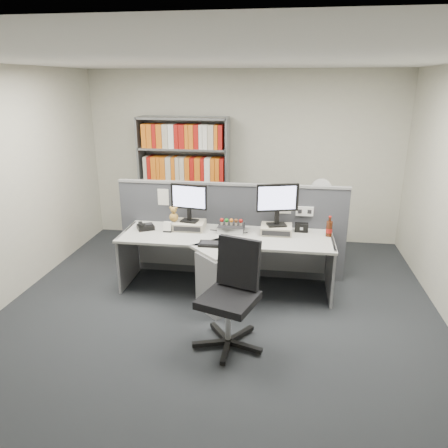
% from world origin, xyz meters
% --- Properties ---
extents(ground, '(5.50, 5.50, 0.00)m').
position_xyz_m(ground, '(0.00, 0.00, 0.00)').
color(ground, '#282B2F').
rests_on(ground, ground).
extents(room_shell, '(5.04, 5.54, 2.72)m').
position_xyz_m(room_shell, '(0.00, 0.00, 1.79)').
color(room_shell, beige).
rests_on(room_shell, ground).
extents(partition, '(3.00, 0.08, 1.27)m').
position_xyz_m(partition, '(0.00, 1.25, 0.65)').
color(partition, '#41434A').
rests_on(partition, ground).
extents(desk, '(2.60, 1.20, 0.72)m').
position_xyz_m(desk, '(0.00, 0.60, 0.46)').
color(desk, '#AFAFA8').
rests_on(desk, ground).
extents(monitor_riser_left, '(0.38, 0.31, 0.10)m').
position_xyz_m(monitor_riser_left, '(-0.49, 0.98, 0.77)').
color(monitor_riser_left, '#BCB29C').
rests_on(monitor_riser_left, desk).
extents(monitor_riser_right, '(0.38, 0.31, 0.10)m').
position_xyz_m(monitor_riser_right, '(0.61, 0.98, 0.77)').
color(monitor_riser_right, '#BCB29C').
rests_on(monitor_riser_right, desk).
extents(monitor_left, '(0.47, 0.18, 0.48)m').
position_xyz_m(monitor_left, '(-0.49, 0.98, 1.11)').
color(monitor_left, black).
rests_on(monitor_left, monitor_riser_left).
extents(monitor_right, '(0.50, 0.22, 0.53)m').
position_xyz_m(monitor_right, '(0.61, 0.98, 1.13)').
color(monitor_right, black).
rests_on(monitor_right, monitor_riser_right).
extents(desktop_pc, '(0.32, 0.29, 0.08)m').
position_xyz_m(desktop_pc, '(0.05, 0.98, 0.76)').
color(desktop_pc, black).
rests_on(desktop_pc, desk).
extents(figurines, '(0.29, 0.05, 0.09)m').
position_xyz_m(figurines, '(0.05, 0.96, 0.86)').
color(figurines, '#BCB29C').
rests_on(figurines, desktop_pc).
extents(keyboard, '(0.48, 0.19, 0.03)m').
position_xyz_m(keyboard, '(-0.02, 0.47, 0.74)').
color(keyboard, black).
rests_on(keyboard, desk).
extents(mouse, '(0.07, 0.11, 0.04)m').
position_xyz_m(mouse, '(0.35, 0.46, 0.74)').
color(mouse, black).
rests_on(mouse, desk).
extents(desk_phone, '(0.26, 0.26, 0.09)m').
position_xyz_m(desk_phone, '(-1.05, 0.89, 0.75)').
color(desk_phone, black).
rests_on(desk_phone, desk).
extents(desk_calendar, '(0.11, 0.08, 0.13)m').
position_xyz_m(desk_calendar, '(-0.74, 0.84, 0.77)').
color(desk_calendar, black).
rests_on(desk_calendar, desk).
extents(plush_toy, '(0.11, 0.11, 0.20)m').
position_xyz_m(plush_toy, '(-0.69, 0.95, 0.90)').
color(plush_toy, '#A57D37').
rests_on(plush_toy, monitor_riser_left).
extents(speaker, '(0.16, 0.09, 0.11)m').
position_xyz_m(speaker, '(0.92, 1.08, 0.77)').
color(speaker, black).
rests_on(speaker, desk).
extents(cola_bottle, '(0.08, 0.08, 0.25)m').
position_xyz_m(cola_bottle, '(1.24, 0.96, 0.82)').
color(cola_bottle, '#3F190A').
rests_on(cola_bottle, desk).
extents(shelving_unit, '(1.41, 0.40, 2.00)m').
position_xyz_m(shelving_unit, '(-0.90, 2.44, 0.98)').
color(shelving_unit, slate).
rests_on(shelving_unit, ground).
extents(filing_cabinet, '(0.45, 0.61, 0.70)m').
position_xyz_m(filing_cabinet, '(1.20, 1.99, 0.35)').
color(filing_cabinet, slate).
rests_on(filing_cabinet, ground).
extents(desk_fan, '(0.30, 0.18, 0.51)m').
position_xyz_m(desk_fan, '(1.20, 1.99, 1.02)').
color(desk_fan, white).
rests_on(desk_fan, filing_cabinet).
extents(office_chair, '(0.70, 0.70, 1.05)m').
position_xyz_m(office_chair, '(0.23, -0.34, 0.56)').
color(office_chair, silver).
rests_on(office_chair, ground).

